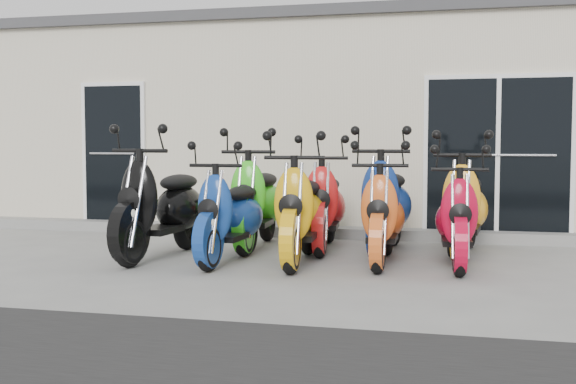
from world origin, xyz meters
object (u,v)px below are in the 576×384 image
at_px(scooter_front_orange_a, 301,198).
at_px(scooter_front_orange_b, 383,202).
at_px(scooter_front_black, 161,191).
at_px(scooter_back_blue, 387,190).
at_px(scooter_back_green, 257,188).
at_px(scooter_front_blue, 230,202).
at_px(scooter_back_yellow, 465,193).
at_px(scooter_front_red, 457,206).
at_px(scooter_back_red, 325,193).

distance_m(scooter_front_orange_a, scooter_front_orange_b, 0.93).
bearing_deg(scooter_front_black, scooter_front_orange_b, 8.82).
height_order(scooter_front_orange_b, scooter_back_blue, scooter_back_blue).
xyz_separation_m(scooter_front_orange_b, scooter_back_green, (-1.72, 0.82, 0.08)).
relative_size(scooter_front_blue, scooter_back_blue, 0.89).
xyz_separation_m(scooter_back_green, scooter_back_blue, (1.67, -0.01, 0.01)).
bearing_deg(scooter_back_yellow, scooter_front_orange_b, -131.63).
distance_m(scooter_front_orange_b, scooter_front_red, 0.81).
bearing_deg(scooter_back_green, scooter_front_orange_b, -29.33).
bearing_deg(scooter_back_blue, scooter_front_orange_b, -84.43).
xyz_separation_m(scooter_front_blue, scooter_front_red, (2.52, 0.30, -0.02)).
distance_m(scooter_front_black, scooter_front_orange_a, 1.70).
relative_size(scooter_front_blue, scooter_back_green, 0.90).
xyz_separation_m(scooter_front_red, scooter_back_yellow, (0.09, 0.86, 0.08)).
xyz_separation_m(scooter_front_blue, scooter_front_orange_a, (0.81, 0.10, 0.05)).
bearing_deg(scooter_back_yellow, scooter_back_green, -174.36).
relative_size(scooter_front_black, scooter_back_red, 1.08).
height_order(scooter_front_blue, scooter_back_yellow, scooter_back_yellow).
distance_m(scooter_front_orange_b, scooter_back_yellow, 1.24).
height_order(scooter_front_orange_b, scooter_back_red, scooter_back_red).
height_order(scooter_back_green, scooter_back_red, scooter_back_green).
distance_m(scooter_front_red, scooter_back_red, 1.87).
distance_m(scooter_front_black, scooter_front_orange_b, 2.61).
distance_m(scooter_front_orange_a, scooter_back_yellow, 2.09).
relative_size(scooter_front_black, scooter_front_orange_b, 1.13).
relative_size(scooter_back_green, scooter_back_red, 1.06).
height_order(scooter_front_red, scooter_back_yellow, scooter_back_yellow).
relative_size(scooter_front_orange_b, scooter_back_green, 0.90).
distance_m(scooter_front_black, scooter_back_yellow, 3.66).
bearing_deg(scooter_back_blue, scooter_back_green, -177.90).
xyz_separation_m(scooter_front_red, scooter_back_blue, (-0.86, 0.82, 0.11)).
bearing_deg(scooter_front_black, scooter_back_red, 35.87).
relative_size(scooter_back_green, scooter_back_blue, 0.99).
distance_m(scooter_front_orange_b, scooter_back_red, 1.22).
height_order(scooter_front_orange_a, scooter_front_red, scooter_front_orange_a).
xyz_separation_m(scooter_front_black, scooter_front_blue, (0.90, -0.12, -0.10)).
distance_m(scooter_front_orange_a, scooter_back_red, 1.09).
bearing_deg(scooter_back_yellow, scooter_front_red, -90.86).
distance_m(scooter_front_blue, scooter_back_yellow, 2.86).
distance_m(scooter_front_orange_b, scooter_back_blue, 0.82).
relative_size(scooter_front_blue, scooter_back_red, 0.95).
relative_size(scooter_front_black, scooter_front_red, 1.17).
bearing_deg(scooter_front_black, scooter_front_blue, -2.87).
xyz_separation_m(scooter_front_orange_a, scooter_back_yellow, (1.81, 1.05, 0.01)).
xyz_separation_m(scooter_front_orange_b, scooter_front_red, (0.81, -0.01, -0.02)).
relative_size(scooter_front_orange_b, scooter_back_yellow, 0.92).
xyz_separation_m(scooter_front_black, scooter_back_green, (0.89, 1.01, -0.01)).
distance_m(scooter_front_blue, scooter_back_red, 1.48).
bearing_deg(scooter_front_orange_a, scooter_back_yellow, 26.19).
bearing_deg(scooter_front_blue, scooter_front_black, 175.03).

